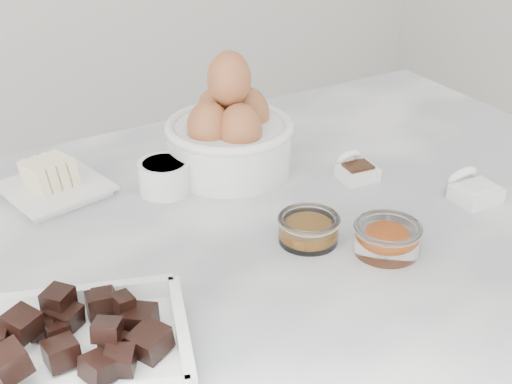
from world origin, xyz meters
TOP-DOWN VIEW (x-y plane):
  - marble_slab at (0.00, 0.00)m, footprint 1.20×0.80m
  - chocolate_dish at (-0.28, -0.12)m, footprint 0.27×0.24m
  - butter_plate at (-0.20, 0.23)m, footprint 0.16×0.16m
  - sugar_ramekin at (-0.05, 0.16)m, footprint 0.08×0.08m
  - egg_bowl at (0.06, 0.18)m, footprint 0.19×0.19m
  - honey_bowl at (0.05, -0.05)m, footprint 0.08×0.08m
  - zest_bowl at (0.12, -0.12)m, footprint 0.09×0.09m
  - vanilla_spoon at (0.21, 0.06)m, footprint 0.06×0.07m
  - salt_spoon at (0.31, -0.08)m, footprint 0.06×0.08m

SIDE VIEW (x-z plane):
  - marble_slab at x=0.00m, z-range 0.90..0.94m
  - vanilla_spoon at x=0.21m, z-range 0.93..0.97m
  - salt_spoon at x=0.31m, z-range 0.93..0.98m
  - honey_bowl at x=0.05m, z-range 0.94..0.98m
  - butter_plate at x=-0.20m, z-range 0.93..0.99m
  - zest_bowl at x=0.12m, z-range 0.94..0.98m
  - chocolate_dish at x=-0.28m, z-range 0.93..0.99m
  - sugar_ramekin at x=-0.05m, z-range 0.94..0.99m
  - egg_bowl at x=0.06m, z-range 0.91..1.09m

